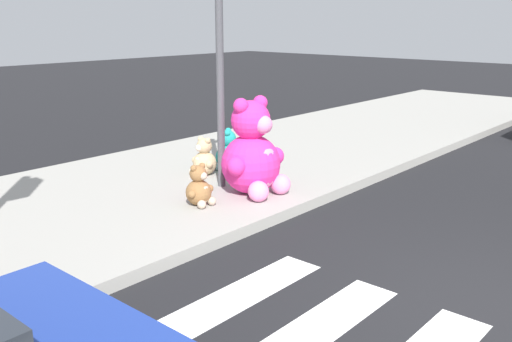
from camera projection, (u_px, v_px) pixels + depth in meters
ground_plane at (500, 323)px, 4.91m from camera, size 60.00×60.00×0.00m
sidewalk at (135, 195)px, 8.21m from camera, size 28.00×4.40×0.15m
sign_pole at (220, 71)px, 7.96m from camera, size 0.56×0.11×3.20m
plush_pink_large at (253, 156)px, 7.91m from camera, size 1.06×0.93×1.38m
plush_tan at (204, 160)px, 8.92m from camera, size 0.42×0.47×0.61m
plush_brown at (199, 189)px, 7.48m from camera, size 0.44×0.38×0.57m
plush_teal at (227, 153)px, 9.29m from camera, size 0.47×0.48×0.67m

